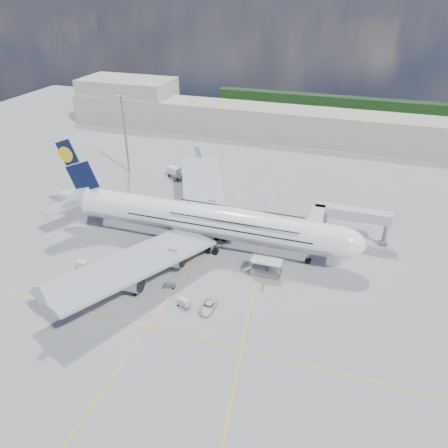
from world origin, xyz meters
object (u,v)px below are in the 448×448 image
(airliner, at_px, (205,220))
(light_mast, at_px, (125,133))
(dolly_row_b, at_px, (132,292))
(cone_tail, at_px, (69,218))
(catering_truck_inner, at_px, (207,195))
(crew_nose, at_px, (279,273))
(service_van, at_px, (208,307))
(cone_wing_left_inner, at_px, (198,200))
(dolly_row_c, at_px, (100,270))
(crew_van, at_px, (254,261))
(crew_wing, at_px, (128,276))
(cone_wing_right_outer, at_px, (96,285))
(cone_wing_right_inner, at_px, (111,282))
(crew_tug, at_px, (149,265))
(dolly_nose_near, at_px, (169,286))
(crew_loader, at_px, (262,288))
(jet_bridge, at_px, (338,218))
(baggage_tug, at_px, (150,256))
(dolly_back, at_px, (82,265))
(cone_wing_left_outer, at_px, (199,189))
(dolly_nose_far, at_px, (184,302))
(cargo_loader, at_px, (265,269))
(dolly_row_a, at_px, (111,283))
(catering_truck_outer, at_px, (176,173))
(cone_nose, at_px, (374,274))

(airliner, bearing_deg, light_mast, 139.00)
(dolly_row_b, height_order, cone_tail, cone_tail)
(catering_truck_inner, height_order, crew_nose, catering_truck_inner)
(service_van, relative_size, cone_wing_left_inner, 8.20)
(dolly_row_b, xyz_separation_m, dolly_row_c, (-10.26, 4.43, 0.03))
(light_mast, distance_m, crew_van, 67.61)
(crew_wing, relative_size, cone_wing_right_outer, 2.58)
(airliner, xyz_separation_m, crew_wing, (-10.69, -18.37, -6.05))
(light_mast, bearing_deg, catering_truck_inner, -21.93)
(cone_wing_right_inner, bearing_deg, cone_tail, 140.43)
(airliner, relative_size, crew_tug, 40.14)
(airliner, relative_size, service_van, 15.69)
(dolly_nose_near, bearing_deg, catering_truck_inner, 75.83)
(crew_wing, height_order, crew_van, crew_van)
(dolly_row_c, xyz_separation_m, service_van, (26.97, -4.31, 0.35))
(crew_loader, distance_m, cone_wing_left_inner, 44.76)
(jet_bridge, relative_size, cone_tail, 32.32)
(service_van, distance_m, crew_van, 18.37)
(light_mast, height_order, baggage_tug, light_mast)
(dolly_back, relative_size, crew_van, 1.87)
(cone_wing_left_inner, xyz_separation_m, cone_wing_right_inner, (-3.43, -42.28, -0.07))
(crew_wing, relative_size, cone_wing_left_outer, 3.02)
(crew_loader, bearing_deg, dolly_nose_far, -82.77)
(crew_nose, distance_m, cone_wing_left_inner, 41.68)
(cargo_loader, xyz_separation_m, dolly_row_a, (-29.33, -14.71, -0.28))
(dolly_nose_near, distance_m, catering_truck_outer, 57.33)
(catering_truck_outer, bearing_deg, dolly_row_b, -52.52)
(service_van, height_order, crew_wing, crew_wing)
(dolly_row_a, height_order, dolly_row_b, dolly_row_a)
(cone_wing_right_inner, bearing_deg, dolly_row_a, -51.37)
(crew_nose, relative_size, crew_van, 1.14)
(dolly_nose_near, xyz_separation_m, cone_wing_right_inner, (-12.45, -2.60, -0.08))
(crew_loader, height_order, crew_van, crew_loader)
(dolly_row_a, xyz_separation_m, dolly_row_c, (-5.36, 4.02, -0.62))
(crew_loader, bearing_deg, crew_van, 177.27)
(crew_van, height_order, cone_tail, crew_van)
(dolly_nose_near, height_order, cone_tail, cone_tail)
(dolly_row_c, height_order, dolly_back, dolly_back)
(cargo_loader, bearing_deg, cone_wing_right_inner, -156.12)
(light_mast, distance_m, baggage_tug, 55.69)
(dolly_back, xyz_separation_m, cone_wing_left_outer, (9.60, 46.66, -0.77))
(dolly_row_b, xyz_separation_m, crew_tug, (-0.46, 8.81, 0.66))
(catering_truck_inner, relative_size, cone_wing_left_outer, 13.99)
(dolly_row_a, height_order, service_van, dolly_row_a)
(cargo_loader, distance_m, cone_wing_right_outer, 36.21)
(dolly_nose_near, relative_size, cone_wing_left_inner, 5.03)
(service_van, bearing_deg, cone_nose, 38.52)
(light_mast, xyz_separation_m, service_van, (49.09, -57.12, -12.50))
(airliner, distance_m, crew_loader, 22.74)
(dolly_row_b, height_order, dolly_nose_far, dolly_nose_far)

